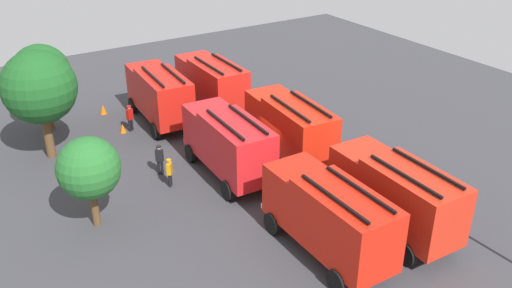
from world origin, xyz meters
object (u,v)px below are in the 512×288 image
fire_truck_1 (290,126)px  fire_truck_4 (228,142)px  fire_truck_2 (211,82)px  tree_1 (39,87)px  firefighter_2 (130,117)px  traffic_cone_1 (103,109)px  firefighter_3 (334,172)px  fire_truck_5 (159,93)px  traffic_cone_0 (277,206)px  fire_truck_0 (395,193)px  firefighter_0 (170,171)px  fire_truck_3 (329,215)px  firefighter_1 (160,158)px  traffic_cone_2 (123,128)px  tree_2 (41,74)px  tree_0 (89,169)px

fire_truck_1 → fire_truck_4: size_ratio=1.01×
fire_truck_2 → tree_1: (-1.17, 11.82, 2.37)m
firefighter_2 → traffic_cone_1: size_ratio=2.61×
fire_truck_4 → firefighter_3: 6.14m
fire_truck_4 → firefighter_2: (8.74, 2.57, -1.13)m
fire_truck_5 → traffic_cone_0: bearing=-173.7°
traffic_cone_1 → tree_1: bearing=134.4°
fire_truck_0 → fire_truck_2: size_ratio=1.00×
firefighter_0 → tree_1: bearing=-19.8°
fire_truck_3 → traffic_cone_0: 4.49m
traffic_cone_0 → traffic_cone_1: 17.48m
fire_truck_5 → firefighter_2: bearing=98.7°
fire_truck_3 → fire_truck_5: (17.60, 0.48, 0.00)m
firefighter_1 → traffic_cone_2: firefighter_1 is taller
tree_2 → traffic_cone_2: size_ratio=9.72×
firefighter_1 → tree_2: 10.81m
fire_truck_5 → firefighter_2: 2.56m
fire_truck_3 → firefighter_0: bearing=21.3°
fire_truck_3 → traffic_cone_0: (4.09, -0.08, -1.86)m
traffic_cone_2 → firefighter_3: bearing=-150.0°
fire_truck_3 → firefighter_2: bearing=9.7°
firefighter_0 → firefighter_1: 1.55m
fire_truck_4 → tree_2: tree_2 is taller
fire_truck_5 → firefighter_1: fire_truck_5 is taller
firefighter_1 → traffic_cone_2: bearing=45.4°
firefighter_1 → fire_truck_0: bearing=-100.6°
firefighter_3 → tree_0: bearing=-93.9°
tree_2 → traffic_cone_0: bearing=-156.0°
fire_truck_2 → traffic_cone_1: bearing=64.4°
traffic_cone_1 → traffic_cone_2: bearing=-178.4°
fire_truck_0 → fire_truck_3: size_ratio=1.00×
traffic_cone_2 → fire_truck_2: bearing=-88.2°
fire_truck_2 → traffic_cone_1: fire_truck_2 is taller
tree_0 → tree_2: (12.68, -0.91, 0.77)m
fire_truck_1 → traffic_cone_0: 6.25m
fire_truck_5 → tree_0: tree_0 is taller
fire_truck_1 → firefighter_3: size_ratio=4.63×
firefighter_2 → tree_2: tree_2 is taller
fire_truck_3 → fire_truck_2: bearing=-10.7°
tree_1 → traffic_cone_1: (4.71, -4.81, -4.17)m
firefighter_1 → fire_truck_4: bearing=-78.4°
firefighter_1 → fire_truck_3: bearing=-116.1°
fire_truck_1 → traffic_cone_1: fire_truck_1 is taller
fire_truck_3 → traffic_cone_2: size_ratio=11.98×
fire_truck_2 → traffic_cone_1: (3.54, 7.01, -1.81)m
fire_truck_5 → tree_0: 12.40m
traffic_cone_0 → traffic_cone_1: traffic_cone_1 is taller
tree_1 → traffic_cone_2: (0.95, -4.92, -4.22)m
fire_truck_1 → tree_2: tree_2 is taller
fire_truck_4 → firefighter_3: (-4.16, -4.34, -1.27)m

